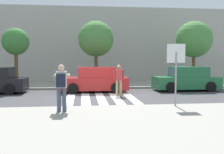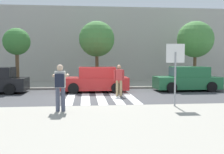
{
  "view_description": "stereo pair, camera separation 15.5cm",
  "coord_description": "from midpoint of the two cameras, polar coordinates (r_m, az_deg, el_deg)",
  "views": [
    {
      "loc": [
        -0.94,
        -13.89,
        2.1
      ],
      "look_at": [
        0.6,
        -0.2,
        1.1
      ],
      "focal_mm": 42.0,
      "sensor_mm": 36.0,
      "label": 1
    },
    {
      "loc": [
        -0.79,
        -13.91,
        2.1
      ],
      "look_at": [
        0.6,
        -0.2,
        1.1
      ],
      "focal_mm": 42.0,
      "sensor_mm": 36.0,
      "label": 2
    }
  ],
  "objects": [
    {
      "name": "street_tree_center",
      "position": [
        18.89,
        -3.74,
        8.22
      ],
      "size": [
        2.54,
        2.54,
        4.59
      ],
      "color": "brown",
      "rests_on": "sidewalk_far"
    },
    {
      "name": "photographer_with_backpack",
      "position": [
        9.72,
        -11.42,
        -1.43
      ],
      "size": [
        0.58,
        0.84,
        1.72
      ],
      "color": "#474C60",
      "rests_on": "sidewalk_near"
    },
    {
      "name": "crosswalk_stripe_0",
      "position": [
        14.27,
        -9.34,
        -4.35
      ],
      "size": [
        0.44,
        5.2,
        0.01
      ],
      "primitive_type": "cube",
      "color": "silver",
      "rests_on": "ground"
    },
    {
      "name": "sidewalk_far",
      "position": [
        20.02,
        -3.92,
        -1.68
      ],
      "size": [
        60.0,
        4.8,
        0.14
      ],
      "primitive_type": "cube",
      "color": "#9E998C",
      "rests_on": "ground"
    },
    {
      "name": "crosswalk_stripe_2",
      "position": [
        14.28,
        -2.89,
        -4.29
      ],
      "size": [
        0.44,
        5.2,
        0.01
      ],
      "primitive_type": "cube",
      "color": "silver",
      "rests_on": "ground"
    },
    {
      "name": "stop_sign",
      "position": [
        10.92,
        13.36,
        3.43
      ],
      "size": [
        0.76,
        0.08,
        2.53
      ],
      "color": "gray",
      "rests_on": "sidewalk_near"
    },
    {
      "name": "building_facade_far",
      "position": [
        24.34,
        -4.42,
        6.77
      ],
      "size": [
        56.0,
        4.0,
        6.43
      ],
      "primitive_type": "cube",
      "color": "#ADA89E",
      "rests_on": "ground"
    },
    {
      "name": "ground_plane",
      "position": [
        14.08,
        -2.84,
        -4.43
      ],
      "size": [
        120.0,
        120.0,
        0.0
      ],
      "primitive_type": "plane",
      "color": "#424244"
    },
    {
      "name": "sidewalk_near",
      "position": [
        8.01,
        -0.01,
        -10.53
      ],
      "size": [
        60.0,
        6.0,
        0.14
      ],
      "primitive_type": "cube",
      "color": "#9E998C",
      "rests_on": "ground"
    },
    {
      "name": "crosswalk_stripe_3",
      "position": [
        14.35,
        0.31,
        -4.25
      ],
      "size": [
        0.44,
        5.2,
        0.01
      ],
      "primitive_type": "cube",
      "color": "silver",
      "rests_on": "ground"
    },
    {
      "name": "parked_car_red",
      "position": [
        16.27,
        -4.02,
        -0.71
      ],
      "size": [
        4.1,
        1.92,
        1.55
      ],
      "color": "red",
      "rests_on": "ground"
    },
    {
      "name": "street_tree_west",
      "position": [
        18.76,
        -20.47,
        7.13
      ],
      "size": [
        1.8,
        1.8,
        3.96
      ],
      "color": "brown",
      "rests_on": "sidewalk_far"
    },
    {
      "name": "crosswalk_stripe_4",
      "position": [
        14.47,
        3.46,
        -4.19
      ],
      "size": [
        0.44,
        5.2,
        0.01
      ],
      "primitive_type": "cube",
      "color": "silver",
      "rests_on": "ground"
    },
    {
      "name": "parked_car_green",
      "position": [
        17.54,
        15.68,
        -0.5
      ],
      "size": [
        4.1,
        1.92,
        1.55
      ],
      "color": "#236B3D",
      "rests_on": "ground"
    },
    {
      "name": "crosswalk_stripe_1",
      "position": [
        14.25,
        -6.11,
        -4.33
      ],
      "size": [
        0.44,
        5.2,
        0.01
      ],
      "primitive_type": "cube",
      "color": "silver",
      "rests_on": "ground"
    },
    {
      "name": "pedestrian_crossing",
      "position": [
        14.39,
        1.2,
        -0.34
      ],
      "size": [
        0.58,
        0.28,
        1.72
      ],
      "color": "tan",
      "rests_on": "ground"
    },
    {
      "name": "street_tree_east",
      "position": [
        20.77,
        17.24,
        7.78
      ],
      "size": [
        2.71,
        2.71,
        4.71
      ],
      "color": "brown",
      "rests_on": "sidewalk_far"
    }
  ]
}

